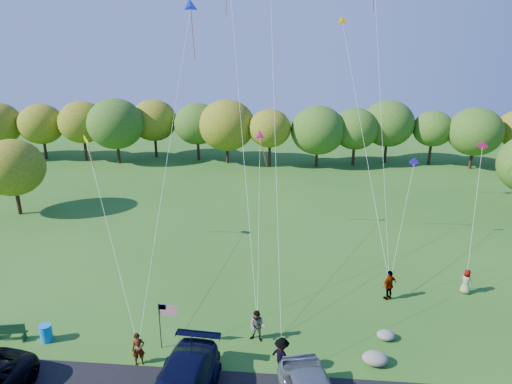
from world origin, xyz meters
TOP-DOWN VIEW (x-y plane):
  - ground at (0.00, 0.00)m, footprint 140.00×140.00m
  - treeline at (-2.43, 35.94)m, footprint 75.57×27.57m
  - flyer_a at (-4.36, -0.80)m, footprint 0.74×0.63m
  - flyer_b at (1.31, 1.57)m, footprint 1.00×0.86m
  - flyer_c at (2.68, -0.80)m, footprint 1.42×1.33m
  - flyer_d at (9.03, 6.38)m, footprint 1.20×1.06m
  - flyer_e at (13.99, 7.51)m, footprint 0.94×0.87m
  - park_bench at (-11.90, 0.37)m, footprint 1.84×0.65m
  - trash_barrel at (-9.89, 0.53)m, footprint 0.64×0.64m
  - flag_assembly at (-3.34, 0.52)m, footprint 0.97×0.63m
  - boulder_near at (7.28, 0.24)m, footprint 1.28×1.00m
  - boulder_far at (8.16, 2.29)m, footprint 0.95×0.80m

SIDE VIEW (x-z plane):
  - ground at x=0.00m, z-range 0.00..0.00m
  - boulder_far at x=8.16m, z-range 0.00..0.50m
  - boulder_near at x=7.28m, z-range 0.00..0.64m
  - trash_barrel at x=-9.89m, z-range 0.00..0.96m
  - park_bench at x=-11.90m, z-range 0.04..1.06m
  - flyer_e at x=13.99m, z-range 0.00..1.62m
  - flyer_a at x=-4.36m, z-range 0.00..1.73m
  - flyer_b at x=1.31m, z-range 0.00..1.79m
  - flyer_c at x=2.68m, z-range 0.00..1.92m
  - flyer_d at x=9.03m, z-range 0.00..1.94m
  - flag_assembly at x=-3.34m, z-range 0.67..3.31m
  - treeline at x=-2.43m, z-range 0.51..8.65m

